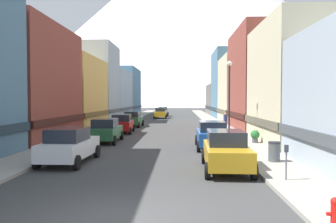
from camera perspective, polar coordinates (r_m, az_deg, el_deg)
name	(u,v)px	position (r m, az deg, el deg)	size (l,w,h in m)	color
ground_plane	(115,219)	(9.47, -9.04, -17.66)	(400.00, 400.00, 0.00)	#393939
sidewalk_left	(120,123)	(44.58, -8.23, -1.96)	(2.50, 100.00, 0.15)	gray
sidewalk_right	(215,123)	(44.09, 7.97, -2.00)	(2.50, 100.00, 0.15)	gray
storefront_left_1	(13,85)	(28.92, -24.84, 4.14)	(7.96, 10.85, 8.98)	brown
storefront_left_2	(58,94)	(39.51, -18.18, 2.81)	(9.18, 10.74, 7.84)	#D8B259
storefront_left_3	(84,85)	(48.91, -14.06, 4.46)	(8.98, 8.13, 10.92)	#99A5B2
storefront_left_4	(110,95)	(59.28, -9.93, 2.74)	(6.51, 13.56, 8.14)	#99A5B2
storefront_left_5	(120,92)	(73.03, -8.16, 3.28)	(7.80, 13.11, 9.84)	slate
storefront_right_1	(330,85)	(26.55, 25.83, 4.04)	(10.09, 9.78, 8.70)	beige
storefront_right_2	(272,82)	(36.66, 17.26, 4.87)	(7.88, 11.30, 10.42)	brown
storefront_right_3	(245,91)	(47.64, 12.95, 3.44)	(6.67, 10.60, 9.06)	beige
storefront_right_4	(240,86)	(58.77, 12.23, 4.33)	(9.39, 10.90, 11.46)	slate
storefront_right_5	(232,100)	(70.48, 10.82, 1.89)	(10.13, 12.42, 6.26)	#66605B
car_left_0	(69,145)	(17.50, -16.46, -5.55)	(2.17, 4.45, 1.78)	silver
car_left_1	(106,130)	(25.30, -10.57, -3.16)	(2.12, 4.43, 1.78)	#265933
car_left_2	(122,123)	(32.15, -7.83, -2.04)	(2.25, 4.48, 1.78)	#9E1111
car_left_3	(133,119)	(39.33, -6.00, -1.28)	(2.17, 4.45, 1.78)	#265933
car_right_0	(226,150)	(15.34, 9.87, -6.56)	(2.16, 4.45, 1.78)	#B28419
car_right_1	(212,135)	(21.99, 7.48, -3.93)	(2.12, 4.43, 1.78)	#19478C
car_driving_0	(160,113)	(56.41, -1.30, -0.26)	(2.06, 4.40, 1.78)	#B28419
car_driving_1	(163,111)	(63.79, -0.90, 0.01)	(2.06, 4.40, 1.78)	slate
fire_hydrant_near	(335,211)	(9.25, 26.60, -14.91)	(0.40, 0.22, 0.70)	red
parking_meter_near	(286,157)	(13.51, 19.50, -7.33)	(0.14, 0.10, 1.33)	#595960
trash_bin_right	(274,151)	(17.31, 17.63, -6.49)	(0.59, 0.59, 0.98)	#4C5156
potted_plant_0	(73,131)	(28.31, -15.92, -3.20)	(0.48, 0.48, 0.87)	#4C4C51
potted_plant_1	(255,136)	(24.34, 14.60, -3.99)	(0.63, 0.63, 0.89)	#4C4C51
pedestrian_0	(225,122)	(34.04, 9.71, -1.75)	(0.36, 0.36, 1.71)	navy
streetlamp_right	(229,89)	(25.06, 10.41, 3.85)	(0.36, 0.36, 5.86)	black
mountain_backdrop	(193,17)	(276.84, 4.33, 15.78)	(286.30, 286.30, 137.66)	silver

